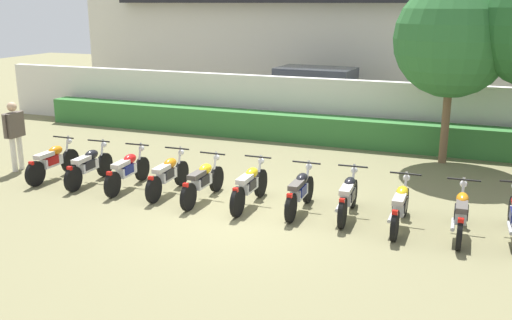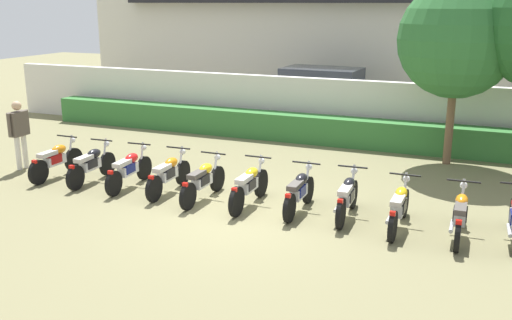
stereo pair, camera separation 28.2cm
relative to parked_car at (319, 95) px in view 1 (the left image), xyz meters
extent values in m
plane|color=olive|center=(1.09, -10.00, -0.94)|extent=(60.00, 60.00, 0.00)
cube|color=beige|center=(1.09, 5.69, 2.96)|extent=(25.65, 6.00, 7.80)
cube|color=silver|center=(1.09, -2.69, 0.00)|extent=(24.37, 0.30, 1.87)
cube|color=#337033|center=(1.09, -3.39, -0.52)|extent=(19.50, 0.70, 0.83)
cube|color=navy|center=(0.05, 0.00, -0.20)|extent=(4.59, 2.08, 1.00)
cube|color=#2D333D|center=(-0.15, 0.01, 0.63)|extent=(2.78, 1.84, 0.65)
cylinder|color=black|center=(1.67, 0.84, -0.60)|extent=(0.69, 0.25, 0.68)
cylinder|color=black|center=(1.58, -1.01, -0.60)|extent=(0.69, 0.25, 0.68)
cylinder|color=black|center=(-1.47, 1.00, -0.60)|extent=(0.69, 0.25, 0.68)
cylinder|color=black|center=(-1.57, -0.84, -0.60)|extent=(0.69, 0.25, 0.68)
cylinder|color=brown|center=(4.59, -4.31, 0.16)|extent=(0.21, 0.21, 2.20)
sphere|color=#2D6B33|center=(4.59, -4.31, 2.31)|extent=(2.98, 2.98, 2.98)
cylinder|color=black|center=(-4.07, -8.67, -0.64)|extent=(0.09, 0.59, 0.59)
cylinder|color=black|center=(-4.07, -9.90, -0.64)|extent=(0.09, 0.59, 0.59)
cube|color=silver|center=(-4.07, -9.34, -0.49)|extent=(0.20, 0.60, 0.22)
ellipsoid|color=orange|center=(-4.07, -9.17, -0.26)|extent=(0.22, 0.44, 0.22)
cube|color=beige|center=(-4.07, -9.57, -0.28)|extent=(0.20, 0.52, 0.10)
cube|color=red|center=(-4.07, -10.00, -0.36)|extent=(0.10, 0.08, 0.08)
cylinder|color=silver|center=(-4.07, -8.76, -0.32)|extent=(0.05, 0.23, 0.65)
cylinder|color=black|center=(-4.07, -8.85, 0.00)|extent=(0.60, 0.04, 0.04)
sphere|color=silver|center=(-4.07, -8.65, -0.14)|extent=(0.14, 0.14, 0.14)
cylinder|color=silver|center=(-4.19, -9.59, -0.62)|extent=(0.07, 0.55, 0.07)
cube|color=#A51414|center=(-4.07, -9.39, -0.44)|extent=(0.24, 0.36, 0.20)
cylinder|color=black|center=(-3.05, -8.65, -0.65)|extent=(0.11, 0.58, 0.58)
cylinder|color=black|center=(-3.00, -9.91, -0.65)|extent=(0.11, 0.58, 0.58)
cube|color=silver|center=(-3.03, -9.33, -0.50)|extent=(0.22, 0.61, 0.22)
ellipsoid|color=black|center=(-3.03, -9.16, -0.27)|extent=(0.24, 0.45, 0.22)
cube|color=beige|center=(-3.02, -9.56, -0.29)|extent=(0.22, 0.53, 0.10)
cube|color=red|center=(-3.00, -10.01, -0.37)|extent=(0.10, 0.08, 0.08)
cylinder|color=silver|center=(-3.05, -8.74, -0.33)|extent=(0.06, 0.23, 0.65)
cylinder|color=black|center=(-3.05, -8.83, -0.01)|extent=(0.60, 0.06, 0.04)
sphere|color=silver|center=(-3.05, -8.63, -0.15)|extent=(0.14, 0.14, 0.14)
cylinder|color=silver|center=(-3.14, -9.58, -0.63)|extent=(0.09, 0.55, 0.07)
cube|color=black|center=(-3.02, -9.38, -0.45)|extent=(0.25, 0.37, 0.20)
cylinder|color=black|center=(-2.01, -8.61, -0.65)|extent=(0.12, 0.58, 0.57)
cylinder|color=black|center=(-1.95, -9.92, -0.65)|extent=(0.12, 0.58, 0.57)
cube|color=silver|center=(-1.98, -9.31, -0.50)|extent=(0.23, 0.61, 0.22)
ellipsoid|color=red|center=(-1.99, -9.14, -0.27)|extent=(0.24, 0.45, 0.22)
cube|color=beige|center=(-1.97, -9.54, -0.29)|extent=(0.23, 0.53, 0.10)
cube|color=red|center=(-1.94, -10.02, -0.37)|extent=(0.10, 0.08, 0.08)
cylinder|color=silver|center=(-2.01, -8.70, -0.33)|extent=(0.06, 0.23, 0.65)
cylinder|color=black|center=(-2.00, -8.79, -0.01)|extent=(0.60, 0.07, 0.04)
sphere|color=silver|center=(-2.01, -8.59, -0.15)|extent=(0.14, 0.14, 0.14)
cylinder|color=silver|center=(-2.08, -9.57, -0.63)|extent=(0.10, 0.55, 0.07)
cube|color=navy|center=(-1.97, -9.36, -0.45)|extent=(0.26, 0.37, 0.20)
cylinder|color=black|center=(-0.95, -8.61, -0.65)|extent=(0.10, 0.58, 0.58)
cylinder|color=black|center=(-0.92, -9.91, -0.65)|extent=(0.10, 0.58, 0.58)
cube|color=silver|center=(-0.93, -9.31, -0.50)|extent=(0.21, 0.60, 0.22)
ellipsoid|color=orange|center=(-0.94, -9.14, -0.27)|extent=(0.23, 0.45, 0.22)
cube|color=beige|center=(-0.93, -9.54, -0.29)|extent=(0.21, 0.52, 0.10)
cube|color=red|center=(-0.91, -10.01, -0.37)|extent=(0.10, 0.08, 0.08)
cylinder|color=silver|center=(-0.95, -8.70, -0.33)|extent=(0.06, 0.23, 0.65)
cylinder|color=black|center=(-0.94, -8.79, -0.01)|extent=(0.60, 0.05, 0.04)
sphere|color=silver|center=(-0.95, -8.59, -0.15)|extent=(0.14, 0.14, 0.14)
cylinder|color=silver|center=(-1.05, -9.56, -0.63)|extent=(0.08, 0.55, 0.07)
cube|color=black|center=(-0.93, -9.36, -0.45)|extent=(0.25, 0.37, 0.20)
cylinder|color=black|center=(0.01, -8.73, -0.65)|extent=(0.10, 0.58, 0.58)
cylinder|color=black|center=(0.00, -10.07, -0.65)|extent=(0.10, 0.58, 0.58)
cube|color=silver|center=(0.00, -9.45, -0.50)|extent=(0.21, 0.60, 0.22)
ellipsoid|color=yellow|center=(0.00, -9.28, -0.27)|extent=(0.22, 0.44, 0.22)
cube|color=#4C4742|center=(0.00, -9.68, -0.29)|extent=(0.21, 0.52, 0.10)
cube|color=red|center=(-0.01, -10.17, -0.37)|extent=(0.10, 0.08, 0.08)
cylinder|color=silver|center=(0.01, -8.82, -0.33)|extent=(0.05, 0.23, 0.65)
cylinder|color=black|center=(0.01, -8.91, -0.01)|extent=(0.60, 0.04, 0.04)
sphere|color=silver|center=(0.01, -8.71, -0.15)|extent=(0.14, 0.14, 0.14)
cylinder|color=silver|center=(-0.12, -9.70, -0.63)|extent=(0.08, 0.55, 0.07)
cube|color=black|center=(0.00, -9.50, -0.45)|extent=(0.24, 0.36, 0.20)
cylinder|color=black|center=(1.06, -8.70, -0.63)|extent=(0.09, 0.61, 0.61)
cylinder|color=black|center=(1.07, -10.03, -0.63)|extent=(0.09, 0.61, 0.61)
cube|color=silver|center=(1.07, -9.41, -0.48)|extent=(0.20, 0.60, 0.22)
ellipsoid|color=yellow|center=(1.07, -9.24, -0.25)|extent=(0.22, 0.44, 0.22)
cube|color=beige|center=(1.07, -9.64, -0.27)|extent=(0.20, 0.52, 0.10)
cube|color=red|center=(1.07, -10.13, -0.35)|extent=(0.10, 0.08, 0.08)
cylinder|color=silver|center=(1.06, -8.79, -0.31)|extent=(0.05, 0.23, 0.65)
cylinder|color=black|center=(1.07, -8.88, 0.01)|extent=(0.60, 0.04, 0.04)
sphere|color=silver|center=(1.06, -8.68, -0.13)|extent=(0.14, 0.14, 0.14)
cylinder|color=silver|center=(0.95, -9.66, -0.61)|extent=(0.07, 0.55, 0.07)
cube|color=black|center=(1.07, -9.46, -0.43)|extent=(0.24, 0.36, 0.20)
cylinder|color=black|center=(2.14, -8.70, -0.65)|extent=(0.09, 0.58, 0.58)
cylinder|color=black|center=(2.15, -9.92, -0.65)|extent=(0.09, 0.58, 0.58)
cube|color=silver|center=(2.15, -9.36, -0.50)|extent=(0.20, 0.60, 0.22)
ellipsoid|color=black|center=(2.15, -9.19, -0.27)|extent=(0.22, 0.44, 0.22)
cube|color=#4C4742|center=(2.15, -9.59, -0.29)|extent=(0.20, 0.52, 0.10)
cube|color=red|center=(2.15, -10.02, -0.37)|extent=(0.10, 0.08, 0.08)
cylinder|color=silver|center=(2.14, -8.79, -0.33)|extent=(0.05, 0.23, 0.65)
cylinder|color=black|center=(2.14, -8.88, -0.01)|extent=(0.60, 0.04, 0.04)
sphere|color=silver|center=(2.14, -8.68, -0.15)|extent=(0.14, 0.14, 0.14)
cylinder|color=silver|center=(2.03, -9.62, -0.63)|extent=(0.07, 0.55, 0.07)
cube|color=navy|center=(2.15, -9.41, -0.45)|extent=(0.24, 0.36, 0.20)
cylinder|color=black|center=(3.10, -8.65, -0.64)|extent=(0.12, 0.60, 0.59)
cylinder|color=black|center=(3.16, -9.87, -0.64)|extent=(0.12, 0.60, 0.59)
cube|color=silver|center=(3.13, -9.31, -0.49)|extent=(0.23, 0.61, 0.22)
ellipsoid|color=black|center=(3.12, -9.14, -0.26)|extent=(0.24, 0.45, 0.22)
cube|color=beige|center=(3.14, -9.54, -0.28)|extent=(0.22, 0.53, 0.10)
cube|color=red|center=(3.16, -9.97, -0.36)|extent=(0.10, 0.08, 0.08)
cylinder|color=silver|center=(3.10, -8.74, -0.32)|extent=(0.06, 0.23, 0.65)
cylinder|color=black|center=(3.11, -8.83, 0.00)|extent=(0.60, 0.06, 0.04)
sphere|color=silver|center=(3.10, -8.64, -0.14)|extent=(0.14, 0.14, 0.14)
cylinder|color=silver|center=(3.02, -9.57, -0.62)|extent=(0.10, 0.55, 0.07)
cube|color=black|center=(3.13, -9.36, -0.44)|extent=(0.26, 0.37, 0.20)
cylinder|color=black|center=(4.17, -8.77, -0.65)|extent=(0.09, 0.57, 0.57)
cylinder|color=black|center=(4.17, -10.12, -0.65)|extent=(0.09, 0.57, 0.57)
cube|color=silver|center=(4.17, -9.50, -0.50)|extent=(0.20, 0.60, 0.22)
ellipsoid|color=yellow|center=(4.17, -9.33, -0.27)|extent=(0.22, 0.44, 0.22)
cube|color=#B2ADA3|center=(4.17, -9.73, -0.29)|extent=(0.20, 0.52, 0.10)
cube|color=red|center=(4.17, -10.22, -0.37)|extent=(0.10, 0.08, 0.08)
cylinder|color=silver|center=(4.17, -8.86, -0.33)|extent=(0.05, 0.23, 0.65)
cylinder|color=black|center=(4.17, -8.95, -0.01)|extent=(0.60, 0.04, 0.04)
sphere|color=silver|center=(4.17, -8.75, -0.15)|extent=(0.14, 0.14, 0.14)
cylinder|color=silver|center=(4.05, -9.75, -0.63)|extent=(0.07, 0.55, 0.07)
cube|color=black|center=(4.17, -9.55, -0.45)|extent=(0.24, 0.36, 0.20)
cylinder|color=black|center=(5.23, -8.78, -0.65)|extent=(0.10, 0.57, 0.57)
cylinder|color=black|center=(5.26, -10.11, -0.65)|extent=(0.10, 0.57, 0.57)
cube|color=silver|center=(5.25, -9.50, -0.50)|extent=(0.21, 0.60, 0.22)
ellipsoid|color=orange|center=(5.25, -9.33, -0.27)|extent=(0.23, 0.44, 0.22)
cube|color=#4C4742|center=(5.25, -9.73, -0.29)|extent=(0.21, 0.52, 0.10)
cube|color=red|center=(5.26, -10.21, -0.37)|extent=(0.10, 0.08, 0.08)
cylinder|color=silver|center=(5.24, -8.87, -0.33)|extent=(0.05, 0.23, 0.65)
cylinder|color=black|center=(5.24, -8.96, -0.01)|extent=(0.60, 0.05, 0.04)
sphere|color=silver|center=(5.23, -8.76, -0.15)|extent=(0.14, 0.14, 0.14)
cylinder|color=silver|center=(5.13, -9.75, -0.63)|extent=(0.08, 0.55, 0.07)
cube|color=black|center=(5.25, -9.55, -0.45)|extent=(0.25, 0.36, 0.20)
cylinder|color=black|center=(6.15, -8.62, -0.64)|extent=(0.12, 0.59, 0.59)
cylinder|color=silver|center=(6.08, -9.59, -0.62)|extent=(0.10, 0.55, 0.07)
cylinder|color=silver|center=(-5.42, -8.91, -0.50)|extent=(0.13, 0.13, 0.87)
cylinder|color=silver|center=(-5.42, -9.13, -0.50)|extent=(0.13, 0.13, 0.87)
cube|color=brown|center=(-5.42, -9.02, 0.24)|extent=(0.22, 0.51, 0.62)
cylinder|color=brown|center=(-5.42, -8.72, 0.26)|extent=(0.09, 0.09, 0.59)
cylinder|color=brown|center=(-5.42, -9.32, 0.26)|extent=(0.09, 0.09, 0.59)
sphere|color=tan|center=(-5.42, -9.02, 0.70)|extent=(0.24, 0.24, 0.24)
camera|label=1|loc=(5.36, -20.03, 3.20)|focal=40.66mm
camera|label=2|loc=(5.62, -19.93, 3.20)|focal=40.66mm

